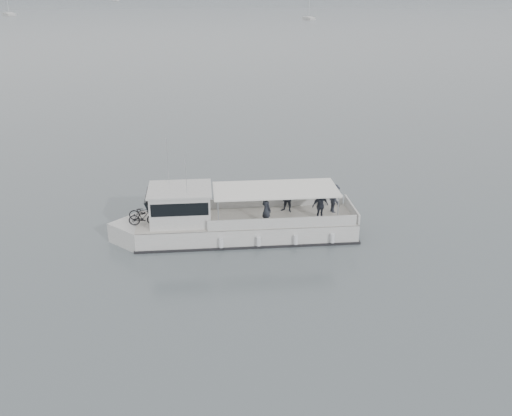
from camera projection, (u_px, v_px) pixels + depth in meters
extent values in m
plane|color=#505A5F|center=(344.00, 248.00, 29.01)|extent=(1400.00, 1400.00, 0.00)
cube|color=silver|center=(247.00, 229.00, 30.12)|extent=(11.40, 3.26, 1.23)
cube|color=silver|center=(138.00, 233.00, 29.61)|extent=(3.07, 3.07, 1.23)
cube|color=beige|center=(247.00, 218.00, 29.89)|extent=(11.40, 3.26, 0.06)
cube|color=black|center=(247.00, 235.00, 30.26)|extent=(11.59, 3.38, 0.17)
cube|color=silver|center=(275.00, 202.00, 31.28)|extent=(7.56, 0.25, 0.57)
cube|color=silver|center=(283.00, 223.00, 28.60)|extent=(7.56, 0.25, 0.57)
cube|color=silver|center=(352.00, 209.00, 30.29)|extent=(0.16, 3.03, 0.57)
cube|color=silver|center=(181.00, 206.00, 29.26)|extent=(3.08, 2.61, 1.70)
cube|color=black|center=(152.00, 204.00, 29.08)|extent=(0.58, 2.37, 1.09)
cube|color=black|center=(180.00, 201.00, 29.16)|extent=(2.89, 2.65, 0.66)
cube|color=silver|center=(180.00, 189.00, 28.93)|extent=(3.27, 2.81, 0.09)
cube|color=white|center=(275.00, 189.00, 29.44)|extent=(6.48, 2.97, 0.08)
cylinder|color=silver|center=(218.00, 215.00, 28.24)|extent=(0.06, 0.06, 1.56)
cylinder|color=silver|center=(216.00, 197.00, 30.68)|extent=(0.06, 0.06, 1.56)
cylinder|color=silver|center=(338.00, 211.00, 28.79)|extent=(0.06, 0.06, 1.56)
cylinder|color=silver|center=(327.00, 193.00, 31.23)|extent=(0.06, 0.06, 1.56)
cylinder|color=silver|center=(168.00, 161.00, 29.20)|extent=(0.03, 0.03, 2.46)
cylinder|color=silver|center=(186.00, 174.00, 27.96)|extent=(0.03, 0.03, 2.08)
cylinder|color=white|center=(221.00, 243.00, 28.44)|extent=(0.23, 0.23, 0.47)
cylinder|color=white|center=(259.00, 241.00, 28.61)|extent=(0.23, 0.23, 0.47)
cylinder|color=white|center=(296.00, 240.00, 28.78)|extent=(0.23, 0.23, 0.47)
cylinder|color=white|center=(333.00, 238.00, 28.96)|extent=(0.23, 0.23, 0.47)
imported|color=black|center=(145.00, 212.00, 29.60)|extent=(1.63, 0.60, 0.85)
imported|color=black|center=(143.00, 217.00, 28.90)|extent=(1.50, 0.45, 0.90)
imported|color=#272A34|center=(266.00, 210.00, 28.89)|extent=(0.64, 0.69, 1.59)
imported|color=#272A34|center=(288.00, 198.00, 30.41)|extent=(0.97, 0.93, 1.59)
imported|color=#272A34|center=(320.00, 206.00, 29.41)|extent=(1.00, 0.66, 1.59)
imported|color=#272A34|center=(334.00, 198.00, 30.37)|extent=(0.81, 1.13, 1.59)
cube|color=silver|center=(309.00, 18.00, 186.90)|extent=(3.29, 6.22, 0.75)
cube|color=silver|center=(309.00, 17.00, 186.78)|extent=(2.12, 2.42, 0.45)
cylinder|color=silver|center=(309.00, 7.00, 185.56)|extent=(0.08, 0.08, 6.53)
cube|color=silver|center=(116.00, 0.00, 335.37)|extent=(4.16, 5.41, 0.75)
cube|color=silver|center=(116.00, 0.00, 335.25)|extent=(2.22, 2.35, 0.45)
cube|color=silver|center=(9.00, 14.00, 207.88)|extent=(6.57, 8.89, 0.75)
cube|color=silver|center=(9.00, 13.00, 207.76)|extent=(3.57, 3.81, 0.45)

